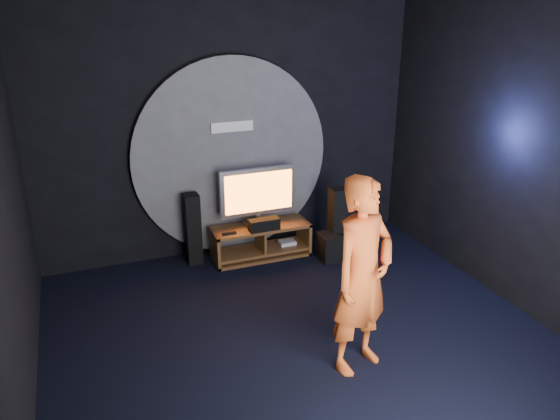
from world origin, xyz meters
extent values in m
plane|color=black|center=(0.00, 0.00, 0.00)|extent=(5.00, 5.00, 0.00)
cube|color=black|center=(0.00, 2.50, 1.75)|extent=(5.00, 0.04, 3.50)
cube|color=black|center=(0.00, -2.50, 1.75)|extent=(5.00, 0.04, 3.50)
cube|color=black|center=(2.50, 0.00, 1.75)|extent=(0.04, 5.00, 3.50)
cylinder|color=#515156|center=(0.00, 2.44, 1.30)|extent=(2.60, 0.08, 2.60)
cube|color=white|center=(0.00, 2.39, 1.72)|extent=(0.55, 0.03, 0.13)
cube|color=brown|center=(0.24, 2.05, 0.43)|extent=(1.30, 0.45, 0.04)
cube|color=brown|center=(0.24, 2.05, 0.10)|extent=(1.26, 0.42, 0.04)
cube|color=brown|center=(-0.38, 2.05, 0.23)|extent=(0.04, 0.45, 0.45)
cube|color=brown|center=(0.87, 2.05, 0.23)|extent=(0.04, 0.45, 0.45)
cube|color=brown|center=(0.24, 2.05, 0.27)|extent=(0.03, 0.40, 0.29)
cube|color=brown|center=(0.24, 2.05, 0.02)|extent=(1.30, 0.45, 0.04)
cube|color=white|center=(0.62, 2.05, 0.14)|extent=(0.22, 0.16, 0.05)
cube|color=#B7B8BF|center=(0.24, 2.12, 0.47)|extent=(0.36, 0.22, 0.04)
cylinder|color=#B7B8BF|center=(0.24, 2.12, 0.54)|extent=(0.07, 0.07, 0.10)
cube|color=#B7B8BF|center=(0.24, 2.12, 0.91)|extent=(1.02, 0.06, 0.63)
cube|color=orange|center=(0.24, 2.09, 0.91)|extent=(0.91, 0.01, 0.52)
cube|color=black|center=(0.24, 1.90, 0.53)|extent=(0.40, 0.15, 0.15)
cube|color=black|center=(-0.21, 1.93, 0.46)|extent=(0.18, 0.05, 0.02)
cube|color=black|center=(-0.62, 2.21, 0.47)|extent=(0.19, 0.21, 0.94)
cube|color=black|center=(1.21, 1.75, 0.47)|extent=(0.19, 0.21, 0.94)
cube|color=black|center=(1.09, 1.65, 0.18)|extent=(0.32, 0.32, 0.36)
imported|color=#D8531D|center=(0.34, -0.45, 0.93)|extent=(0.79, 0.65, 1.86)
camera|label=1|loc=(-1.91, -4.20, 3.24)|focal=35.00mm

